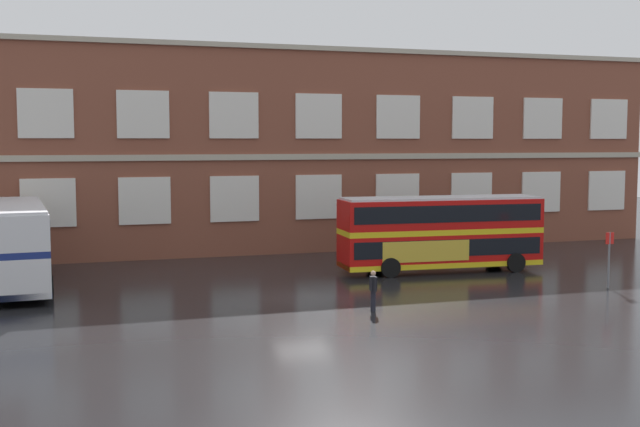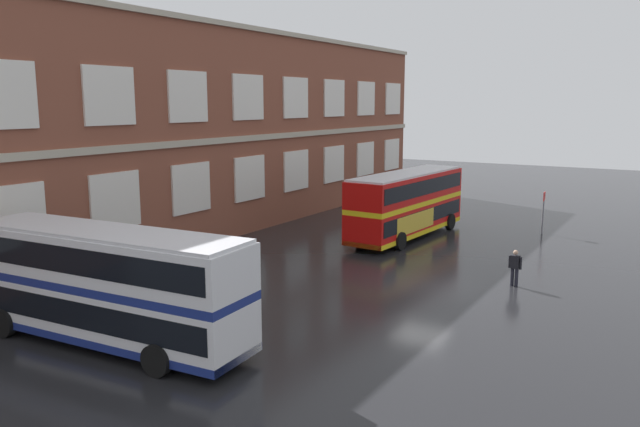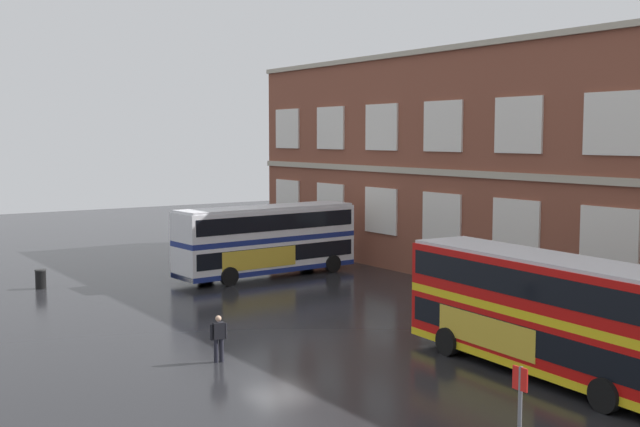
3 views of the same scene
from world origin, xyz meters
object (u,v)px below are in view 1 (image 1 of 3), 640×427
Objects in this scene: double_decker_near at (17,243)px; waiting_passenger at (373,289)px; double_decker_middle at (440,232)px; bus_stand_flag at (609,254)px.

waiting_passenger is at bearing -35.87° from double_decker_near.
double_decker_near is 21.74m from double_decker_middle.
waiting_passenger is 0.63× the size of bus_stand_flag.
bus_stand_flag is (12.77, 1.41, 0.70)m from waiting_passenger.
double_decker_near is at bearing 174.99° from double_decker_middle.
double_decker_middle is at bearing 49.24° from waiting_passenger.
double_decker_middle reaches higher than bus_stand_flag.
waiting_passenger is at bearing -173.69° from bus_stand_flag.
double_decker_near is 4.12× the size of bus_stand_flag.
double_decker_near is 28.56m from bus_stand_flag.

